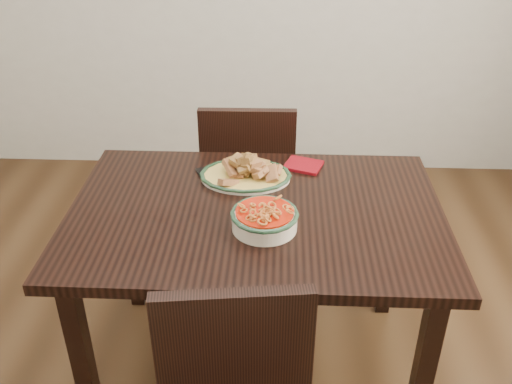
{
  "coord_description": "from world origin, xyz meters",
  "views": [
    {
      "loc": [
        0.18,
        -1.67,
        1.82
      ],
      "look_at": [
        0.1,
        0.02,
        0.81
      ],
      "focal_mm": 40.0,
      "sensor_mm": 36.0,
      "label": 1
    }
  ],
  "objects_px": {
    "chair_far": "(249,178)",
    "smartphone": "(215,171)",
    "fish_plate": "(245,168)",
    "dining_table": "(256,231)",
    "noodle_bowl": "(265,217)"
  },
  "relations": [
    {
      "from": "dining_table",
      "to": "smartphone",
      "type": "xyz_separation_m",
      "value": [
        -0.17,
        0.27,
        0.09
      ]
    },
    {
      "from": "fish_plate",
      "to": "smartphone",
      "type": "height_order",
      "value": "fish_plate"
    },
    {
      "from": "chair_far",
      "to": "smartphone",
      "type": "bearing_deg",
      "value": 74.2
    },
    {
      "from": "dining_table",
      "to": "smartphone",
      "type": "height_order",
      "value": "smartphone"
    },
    {
      "from": "fish_plate",
      "to": "noodle_bowl",
      "type": "height_order",
      "value": "fish_plate"
    },
    {
      "from": "dining_table",
      "to": "chair_far",
      "type": "distance_m",
      "value": 0.69
    },
    {
      "from": "chair_far",
      "to": "fish_plate",
      "type": "xyz_separation_m",
      "value": [
        0.01,
        -0.45,
        0.3
      ]
    },
    {
      "from": "chair_far",
      "to": "smartphone",
      "type": "relative_size",
      "value": 6.36
    },
    {
      "from": "dining_table",
      "to": "fish_plate",
      "type": "bearing_deg",
      "value": 102.65
    },
    {
      "from": "dining_table",
      "to": "smartphone",
      "type": "relative_size",
      "value": 9.34
    },
    {
      "from": "noodle_bowl",
      "to": "chair_far",
      "type": "bearing_deg",
      "value": 97.2
    },
    {
      "from": "fish_plate",
      "to": "noodle_bowl",
      "type": "distance_m",
      "value": 0.34
    },
    {
      "from": "dining_table",
      "to": "noodle_bowl",
      "type": "height_order",
      "value": "noodle_bowl"
    },
    {
      "from": "smartphone",
      "to": "fish_plate",
      "type": "bearing_deg",
      "value": -45.82
    },
    {
      "from": "dining_table",
      "to": "noodle_bowl",
      "type": "distance_m",
      "value": 0.18
    }
  ]
}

